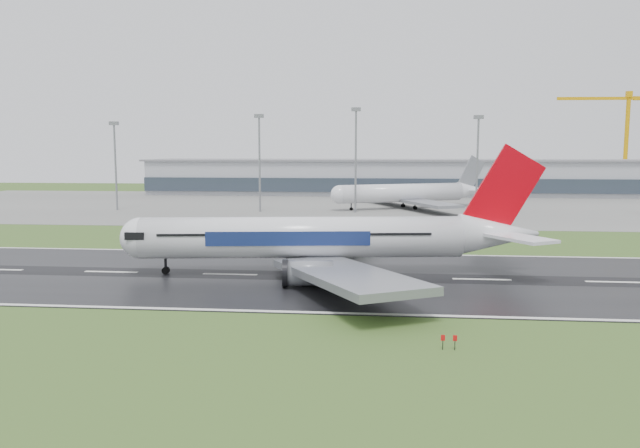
# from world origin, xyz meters

# --- Properties ---
(ground) EXTENTS (520.00, 520.00, 0.00)m
(ground) POSITION_xyz_m (0.00, 0.00, 0.00)
(ground) COLOR #33521E
(ground) RESTS_ON ground
(runway) EXTENTS (400.00, 45.00, 0.10)m
(runway) POSITION_xyz_m (0.00, 0.00, 0.05)
(runway) COLOR black
(runway) RESTS_ON ground
(apron) EXTENTS (400.00, 130.00, 0.08)m
(apron) POSITION_xyz_m (0.00, 125.00, 0.04)
(apron) COLOR slate
(apron) RESTS_ON ground
(terminal) EXTENTS (240.00, 36.00, 15.00)m
(terminal) POSITION_xyz_m (0.00, 185.00, 7.50)
(terminal) COLOR #9699A1
(terminal) RESTS_ON ground
(main_airliner) EXTENTS (75.53, 72.74, 20.02)m
(main_airliner) POSITION_xyz_m (-23.70, 2.62, 10.11)
(main_airliner) COLOR white
(main_airliner) RESTS_ON runway
(parked_airliner) EXTENTS (76.96, 74.96, 17.38)m
(parked_airliner) POSITION_xyz_m (-6.24, 115.28, 8.77)
(parked_airliner) COLOR silver
(parked_airliner) RESTS_ON apron
(tower_crane) EXTENTS (47.35, 4.70, 46.48)m
(tower_crane) POSITION_xyz_m (97.19, 200.00, 23.24)
(tower_crane) COLOR #DE9C06
(tower_crane) RESTS_ON ground
(floodmast_0) EXTENTS (0.64, 0.64, 28.19)m
(floodmast_0) POSITION_xyz_m (-103.29, 100.00, 14.10)
(floodmast_0) COLOR gray
(floodmast_0) RESTS_ON ground
(floodmast_1) EXTENTS (0.64, 0.64, 30.33)m
(floodmast_1) POSITION_xyz_m (-54.76, 100.00, 15.16)
(floodmast_1) COLOR gray
(floodmast_1) RESTS_ON ground
(floodmast_2) EXTENTS (0.64, 0.64, 32.22)m
(floodmast_2) POSITION_xyz_m (-23.63, 100.00, 16.11)
(floodmast_2) COLOR gray
(floodmast_2) RESTS_ON ground
(floodmast_3) EXTENTS (0.64, 0.64, 29.62)m
(floodmast_3) POSITION_xyz_m (14.42, 100.00, 14.81)
(floodmast_3) COLOR gray
(floodmast_3) RESTS_ON ground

